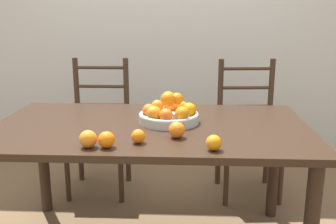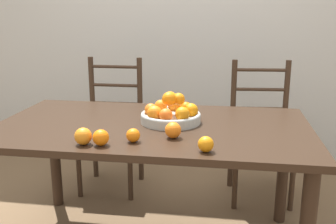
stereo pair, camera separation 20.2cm
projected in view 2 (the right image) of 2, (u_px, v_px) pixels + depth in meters
name	position (u px, v px, depth m)	size (l,w,h in m)	color
wall_back	(184.00, 13.00, 3.38)	(8.00, 0.06, 2.60)	beige
dining_table	(152.00, 140.00, 2.13)	(1.67, 0.94, 0.73)	black
fruit_bowl	(171.00, 113.00, 2.12)	(0.33, 0.33, 0.17)	#B2B7B2
orange_loose_0	(173.00, 130.00, 1.87)	(0.08, 0.08, 0.08)	orange
orange_loose_1	(101.00, 138.00, 1.77)	(0.07, 0.07, 0.07)	orange
orange_loose_2	(83.00, 136.00, 1.78)	(0.08, 0.08, 0.08)	orange
orange_loose_3	(206.00, 144.00, 1.69)	(0.07, 0.07, 0.07)	orange
orange_loose_4	(133.00, 135.00, 1.81)	(0.06, 0.06, 0.06)	orange
chair_left	(112.00, 126.00, 2.95)	(0.42, 0.40, 0.98)	#382619
chair_right	(261.00, 133.00, 2.79)	(0.45, 0.43, 0.98)	#382619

